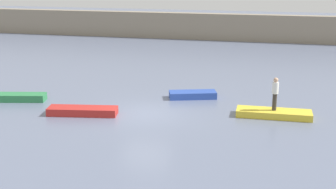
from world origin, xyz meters
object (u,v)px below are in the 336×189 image
at_px(rowboat_green, 20,97).
at_px(person_white_shirt, 275,92).
at_px(rowboat_blue, 193,95).
at_px(rowboat_yellow, 274,113).
at_px(rowboat_red, 83,111).

xyz_separation_m(rowboat_green, person_white_shirt, (14.19, 0.44, 1.10)).
bearing_deg(rowboat_blue, rowboat_yellow, -45.97).
relative_size(rowboat_green, person_white_shirt, 1.70).
bearing_deg(person_white_shirt, rowboat_blue, 152.11).
bearing_deg(rowboat_red, person_white_shirt, 1.95).
xyz_separation_m(rowboat_green, rowboat_yellow, (14.19, 0.44, -0.03)).
bearing_deg(rowboat_yellow, rowboat_green, -179.61).
height_order(rowboat_red, rowboat_yellow, rowboat_red).
distance_m(rowboat_green, rowboat_red, 4.81).
xyz_separation_m(rowboat_green, rowboat_blue, (9.50, 2.92, -0.01)).
xyz_separation_m(rowboat_blue, person_white_shirt, (4.69, -2.48, 1.11)).
distance_m(rowboat_yellow, person_white_shirt, 1.13).
bearing_deg(rowboat_yellow, rowboat_blue, 150.73).
height_order(rowboat_blue, rowboat_yellow, rowboat_blue).
xyz_separation_m(rowboat_red, person_white_shirt, (9.64, 1.98, 1.11)).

